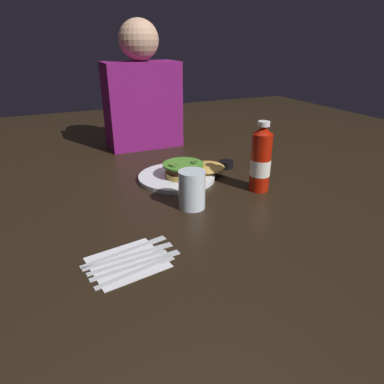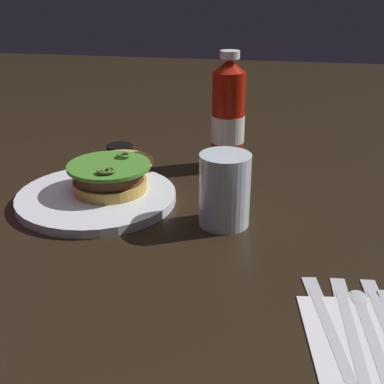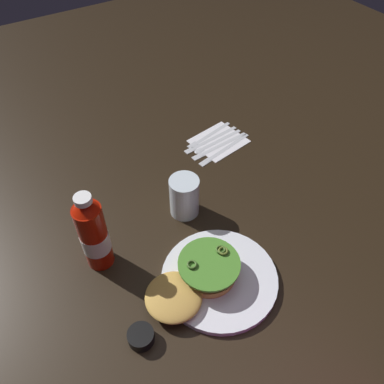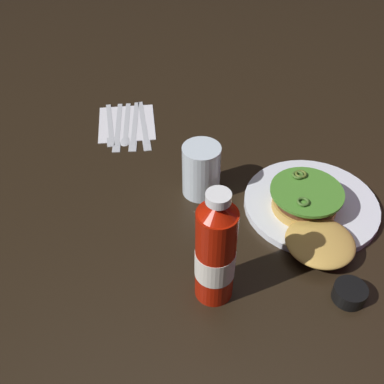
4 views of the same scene
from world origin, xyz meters
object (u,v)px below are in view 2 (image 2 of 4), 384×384
Objects in this scene: ketchup_bottle at (228,117)px; water_glass at (225,190)px; dinner_plate at (97,197)px; burger_sandwich at (114,171)px; steak_knife at (350,322)px; table_knife at (328,321)px; spoon_utensil at (368,321)px; napkin at (373,341)px; condiment_cup at (120,152)px.

ketchup_bottle reaches higher than water_glass.
burger_sandwich is at bearing -14.36° from dinner_plate.
table_knife is (-0.00, 0.02, 0.00)m from steak_knife.
table_knife is (-0.26, -0.36, -0.00)m from dinner_plate.
dinner_plate is at bearing 79.27° from water_glass.
burger_sandwich is 2.07× the size of water_glass.
table_knife is at bearing 101.37° from spoon_utensil.
condiment_cup is at bearing 41.24° from napkin.
napkin is (-0.49, -0.21, -0.10)m from ketchup_bottle.
steak_knife is (-0.47, -0.41, -0.01)m from condiment_cup.
condiment_cup is at bearing 42.77° from spoon_utensil.
water_glass reaches higher than burger_sandwich.
dinner_plate is at bearing 57.85° from spoon_utensil.
dinner_plate reaches higher than steak_knife.
burger_sandwich is 0.16m from condiment_cup.
water_glass is 0.35m from condiment_cup.
condiment_cup is 0.35× the size of napkin.
burger_sandwich is at bearing -165.20° from condiment_cup.
napkin is 0.74× the size of steak_knife.
steak_knife is at bearing -130.20° from burger_sandwich.
table_knife is (-0.22, -0.14, -0.05)m from water_glass.
water_glass is 0.28m from steak_knife.
ketchup_bottle is 4.06× the size of condiment_cup.
napkin is at bearing -136.86° from steak_knife.
napkin is at bearing -138.76° from condiment_cup.
burger_sandwich is 0.23m from water_glass.
burger_sandwich is at bearing 49.39° from napkin.
water_glass is at bearing -174.19° from ketchup_bottle.
dinner_plate is 0.47m from spoon_utensil.
condiment_cup is (0.16, 0.04, -0.02)m from burger_sandwich.
spoon_utensil is (-0.46, -0.21, -0.09)m from ketchup_bottle.
condiment_cup is 0.30× the size of spoon_utensil.
water_glass is at bearing 32.71° from table_knife.
burger_sandwich is 0.24m from ketchup_bottle.
ketchup_bottle is 0.24m from condiment_cup.
ketchup_bottle is 0.51m from steak_knife.
ketchup_bottle is (0.15, -0.18, 0.06)m from burger_sandwich.
water_glass is (-0.04, -0.22, 0.05)m from dinner_plate.
dinner_plate is 0.44m from table_knife.
steak_knife is (-0.01, 0.02, -0.00)m from spoon_utensil.
water_glass is at bearing -135.85° from condiment_cup.
burger_sandwich is 1.10× the size of table_knife.
ketchup_bottle is 1.44× the size of napkin.
condiment_cup is (0.01, 0.22, -0.08)m from ketchup_bottle.
napkin is (-0.33, -0.39, -0.03)m from burger_sandwich.
water_glass is 0.72× the size of napkin.
burger_sandwich is at bearing 49.80° from steak_knife.
steak_knife is at bearing -157.74° from ketchup_bottle.
steak_knife is at bearing 105.34° from spoon_utensil.
napkin is at bearing -113.84° from table_knife.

